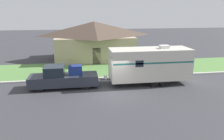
{
  "coord_description": "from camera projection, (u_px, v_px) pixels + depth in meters",
  "views": [
    {
      "loc": [
        -2.81,
        -16.68,
        6.58
      ],
      "look_at": [
        0.04,
        1.76,
        1.4
      ],
      "focal_mm": 35.0,
      "sensor_mm": 36.0,
      "label": 1
    }
  ],
  "objects": [
    {
      "name": "ground_plane",
      "position": [
        115.0,
        92.0,
        18.06
      ],
      "size": [
        120.0,
        120.0,
        0.0
      ],
      "primitive_type": "plane",
      "color": "#38383D"
    },
    {
      "name": "travel_trailer",
      "position": [
        150.0,
        64.0,
        19.75
      ],
      "size": [
        8.15,
        2.5,
        3.51
      ],
      "color": "black",
      "rests_on": "ground_plane"
    },
    {
      "name": "pickup_truck",
      "position": [
        63.0,
        78.0,
        18.87
      ],
      "size": [
        5.94,
        1.92,
        2.06
      ],
      "color": "black",
      "rests_on": "ground_plane"
    },
    {
      "name": "lawn_strip",
      "position": [
        104.0,
        69.0,
        25.1
      ],
      "size": [
        80.0,
        7.0,
        0.03
      ],
      "color": "#568442",
      "rests_on": "ground_plane"
    },
    {
      "name": "curb_strip",
      "position": [
        109.0,
        78.0,
        21.61
      ],
      "size": [
        80.0,
        0.3,
        0.14
      ],
      "color": "beige",
      "rests_on": "ground_plane"
    },
    {
      "name": "mailbox",
      "position": [
        62.0,
        69.0,
        21.44
      ],
      "size": [
        0.48,
        0.2,
        1.26
      ],
      "color": "brown",
      "rests_on": "ground_plane"
    },
    {
      "name": "house_across_street",
      "position": [
        94.0,
        40.0,
        29.7
      ],
      "size": [
        10.96,
        7.7,
        5.06
      ],
      "color": "tan",
      "rests_on": "ground_plane"
    }
  ]
}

